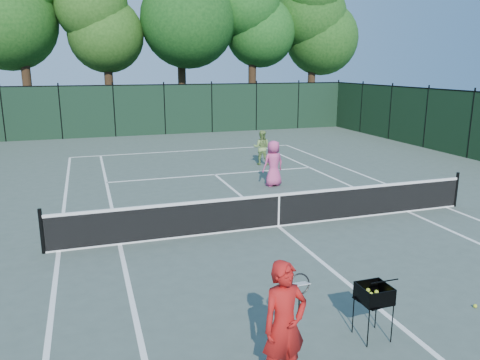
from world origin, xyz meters
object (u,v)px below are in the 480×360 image
object	(u,v)px
coach	(284,325)
loose_ball_midcourt	(286,285)
ball_hopper	(374,294)
player_green	(262,148)
loose_ball_near_cart	(475,306)
player_pink	(273,163)

from	to	relation	value
coach	loose_ball_midcourt	size ratio (longest dim) A/B	25.98
ball_hopper	loose_ball_midcourt	size ratio (longest dim) A/B	13.08
player_green	loose_ball_near_cart	distance (m)	12.74
coach	player_green	size ratio (longest dim) A/B	1.19
player_pink	ball_hopper	world-z (taller)	player_pink
loose_ball_midcourt	ball_hopper	bearing A→B (deg)	-74.11
player_green	ball_hopper	world-z (taller)	player_green
coach	loose_ball_midcourt	bearing A→B (deg)	58.23
loose_ball_midcourt	coach	bearing A→B (deg)	-114.45
loose_ball_near_cart	player_pink	bearing A→B (deg)	90.82
player_pink	loose_ball_midcourt	distance (m)	7.85
player_green	loose_ball_near_cart	xyz separation A→B (m)	(-0.79, -12.69, -0.71)
coach	ball_hopper	distance (m)	1.87
player_pink	loose_ball_near_cart	distance (m)	9.16
ball_hopper	loose_ball_midcourt	distance (m)	2.22
player_green	loose_ball_midcourt	bearing A→B (deg)	99.15
player_green	player_pink	bearing A→B (deg)	103.25
loose_ball_near_cart	loose_ball_midcourt	distance (m)	3.38
ball_hopper	player_pink	bearing A→B (deg)	68.87
player_green	loose_ball_midcourt	distance (m)	11.50
player_pink	player_green	distance (m)	3.68
coach	loose_ball_midcourt	xyz separation A→B (m)	(1.19, 2.62, -0.85)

